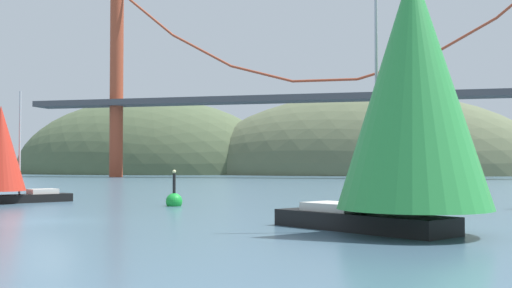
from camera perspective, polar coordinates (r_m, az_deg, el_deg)
The scene contains 7 objects.
ground_plane at distance 32.84m, azimuth -17.74°, elevation -6.56°, with size 360.00×360.00×0.00m, color #426075.
headland_left at distance 178.14m, azimuth -9.79°, elevation -2.62°, with size 76.52×44.00×41.07m, color #4C5B3D.
headland_center at distance 163.28m, azimuth 9.86°, elevation -2.70°, with size 89.14×44.00×41.01m, color #5B6647.
suspension_bridge at distance 124.86m, azimuth 6.14°, elevation 4.98°, with size 123.97×6.00×39.82m.
sailboat_green_sail at distance 25.95m, azimuth 13.60°, elevation 4.53°, with size 10.38×8.97×11.04m.
sailboat_scarlet_sail at distance 48.29m, azimuth -21.58°, elevation -0.71°, with size 5.95×7.07×7.98m.
channel_buoy at distance 42.64m, azimuth -7.30°, elevation -5.00°, with size 1.10×1.10×2.64m.
Camera 1 is at (17.27, -27.80, 2.81)m, focal length 44.94 mm.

